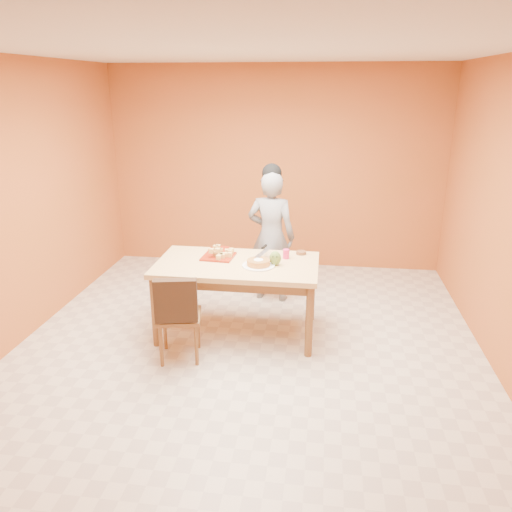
# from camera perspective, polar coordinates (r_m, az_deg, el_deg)

# --- Properties ---
(floor) EXTENTS (5.00, 5.00, 0.00)m
(floor) POSITION_cam_1_polar(r_m,az_deg,el_deg) (4.92, -1.01, -10.62)
(floor) COLOR #B9AE9E
(floor) RESTS_ON ground
(ceiling) EXTENTS (5.00, 5.00, 0.00)m
(ceiling) POSITION_cam_1_polar(r_m,az_deg,el_deg) (4.28, -1.23, 22.63)
(ceiling) COLOR silver
(ceiling) RESTS_ON wall_back
(wall_back) EXTENTS (4.50, 0.00, 4.50)m
(wall_back) POSITION_cam_1_polar(r_m,az_deg,el_deg) (6.84, 2.18, 9.92)
(wall_back) COLOR #B05628
(wall_back) RESTS_ON floor
(wall_left) EXTENTS (0.00, 5.00, 5.00)m
(wall_left) POSITION_cam_1_polar(r_m,az_deg,el_deg) (5.24, -26.30, 5.15)
(wall_left) COLOR #B05628
(wall_left) RESTS_ON floor
(dining_table) EXTENTS (1.60, 0.90, 0.76)m
(dining_table) POSITION_cam_1_polar(r_m,az_deg,el_deg) (4.97, -2.17, -1.79)
(dining_table) COLOR tan
(dining_table) RESTS_ON floor
(dining_chair) EXTENTS (0.47, 0.53, 0.85)m
(dining_chair) POSITION_cam_1_polar(r_m,az_deg,el_deg) (4.63, -8.88, -6.65)
(dining_chair) COLOR brown
(dining_chair) RESTS_ON floor
(pastry_pile) EXTENTS (0.28, 0.28, 0.09)m
(pastry_pile) POSITION_cam_1_polar(r_m,az_deg,el_deg) (5.08, -4.33, 0.53)
(pastry_pile) COLOR #DEBA5E
(pastry_pile) RESTS_ON pastry_platter
(person) EXTENTS (0.60, 0.44, 1.53)m
(person) POSITION_cam_1_polar(r_m,az_deg,el_deg) (5.76, 1.74, 2.21)
(person) COLOR gray
(person) RESTS_ON floor
(pastry_platter) EXTENTS (0.33, 0.33, 0.02)m
(pastry_platter) POSITION_cam_1_polar(r_m,az_deg,el_deg) (5.10, -4.32, -0.05)
(pastry_platter) COLOR maroon
(pastry_platter) RESTS_ON dining_table
(red_dinner_plate) EXTENTS (0.28, 0.28, 0.02)m
(red_dinner_plate) POSITION_cam_1_polar(r_m,az_deg,el_deg) (5.29, -4.08, 0.67)
(red_dinner_plate) COLOR maroon
(red_dinner_plate) RESTS_ON dining_table
(white_cake_plate) EXTENTS (0.40, 0.40, 0.01)m
(white_cake_plate) POSITION_cam_1_polar(r_m,az_deg,el_deg) (4.84, 0.29, -1.11)
(white_cake_plate) COLOR white
(white_cake_plate) RESTS_ON dining_table
(sponge_cake) EXTENTS (0.26, 0.26, 0.05)m
(sponge_cake) POSITION_cam_1_polar(r_m,az_deg,el_deg) (4.82, 0.29, -0.76)
(sponge_cake) COLOR #C37332
(sponge_cake) RESTS_ON white_cake_plate
(cake_server) EXTENTS (0.13, 0.29, 0.01)m
(cake_server) POSITION_cam_1_polar(r_m,az_deg,el_deg) (4.98, 0.68, 0.28)
(cake_server) COLOR silver
(cake_server) RESTS_ON sponge_cake
(egg_ornament) EXTENTS (0.14, 0.13, 0.14)m
(egg_ornament) POSITION_cam_1_polar(r_m,az_deg,el_deg) (4.85, 2.22, -0.25)
(egg_ornament) COLOR olive
(egg_ornament) RESTS_ON dining_table
(magenta_glass) EXTENTS (0.08, 0.08, 0.09)m
(magenta_glass) POSITION_cam_1_polar(r_m,az_deg,el_deg) (5.05, 3.46, 0.24)
(magenta_glass) COLOR #CF1F5A
(magenta_glass) RESTS_ON dining_table
(checker_tin) EXTENTS (0.12, 0.12, 0.03)m
(checker_tin) POSITION_cam_1_polar(r_m,az_deg,el_deg) (5.20, 5.17, 0.38)
(checker_tin) COLOR #36180E
(checker_tin) RESTS_ON dining_table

